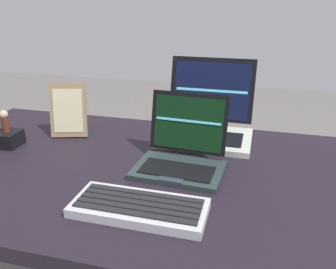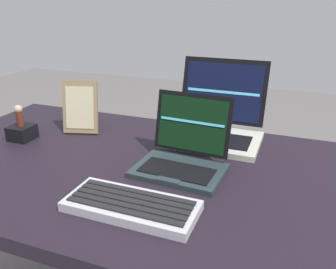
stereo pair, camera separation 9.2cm
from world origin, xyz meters
name	(u,v)px [view 2 (the right image)]	position (x,y,z in m)	size (l,w,h in m)	color
desk	(165,198)	(0.00, 0.00, 0.63)	(1.59, 0.79, 0.73)	black
laptop_front	(183,156)	(0.05, 0.03, 0.77)	(0.26, 0.23, 0.20)	#243133
laptop_rear	(215,123)	(0.08, 0.29, 0.78)	(0.32, 0.28, 0.25)	beige
external_keyboard	(132,205)	(0.00, -0.21, 0.74)	(0.31, 0.13, 0.03)	#B8B5BE
photo_frame	(80,108)	(-0.39, 0.17, 0.82)	(0.13, 0.08, 0.19)	olive
figurine_stand	(22,132)	(-0.54, 0.04, 0.75)	(0.08, 0.08, 0.05)	black
figurine	(19,115)	(-0.54, 0.04, 0.82)	(0.03, 0.03, 0.07)	#592617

